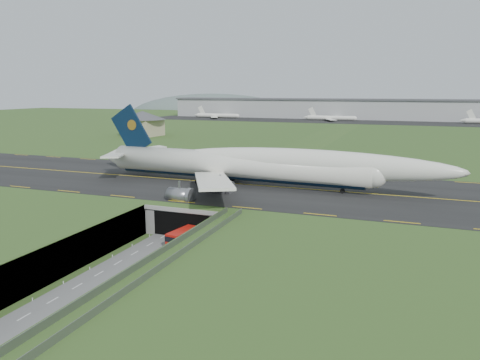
% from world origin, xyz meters
% --- Properties ---
extents(ground, '(900.00, 900.00, 0.00)m').
position_xyz_m(ground, '(0.00, 0.00, 0.00)').
color(ground, '#2C4F1F').
rests_on(ground, ground).
extents(airfield_deck, '(800.00, 800.00, 6.00)m').
position_xyz_m(airfield_deck, '(0.00, 0.00, 3.00)').
color(airfield_deck, gray).
rests_on(airfield_deck, ground).
extents(trench_road, '(12.00, 75.00, 0.20)m').
position_xyz_m(trench_road, '(0.00, -7.50, 0.10)').
color(trench_road, slate).
rests_on(trench_road, ground).
extents(taxiway, '(800.00, 44.00, 0.18)m').
position_xyz_m(taxiway, '(0.00, 33.00, 6.09)').
color(taxiway, black).
rests_on(taxiway, airfield_deck).
extents(tunnel_portal, '(17.00, 22.30, 6.00)m').
position_xyz_m(tunnel_portal, '(0.00, 16.71, 3.33)').
color(tunnel_portal, gray).
rests_on(tunnel_portal, ground).
extents(guideway, '(3.00, 53.00, 7.05)m').
position_xyz_m(guideway, '(11.00, -19.11, 5.32)').
color(guideway, '#A8A8A3').
rests_on(guideway, ground).
extents(jumbo_jet, '(88.91, 58.14, 19.25)m').
position_xyz_m(jumbo_jet, '(7.63, 32.00, 11.17)').
color(jumbo_jet, white).
rests_on(jumbo_jet, ground).
extents(shuttle_tram, '(3.79, 7.57, 2.96)m').
position_xyz_m(shuttle_tram, '(2.43, 3.85, 1.63)').
color(shuttle_tram, red).
rests_on(shuttle_tram, ground).
extents(service_building, '(24.50, 24.50, 12.16)m').
position_xyz_m(service_building, '(-83.55, 128.09, 13.21)').
color(service_building, tan).
rests_on(service_building, ground).
extents(cargo_terminal, '(320.00, 67.00, 15.60)m').
position_xyz_m(cargo_terminal, '(-0.11, 299.41, 13.96)').
color(cargo_terminal, '#B2B2B2').
rests_on(cargo_terminal, ground).
extents(distant_hills, '(700.00, 91.00, 60.00)m').
position_xyz_m(distant_hills, '(64.38, 430.00, -4.00)').
color(distant_hills, slate).
rests_on(distant_hills, ground).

